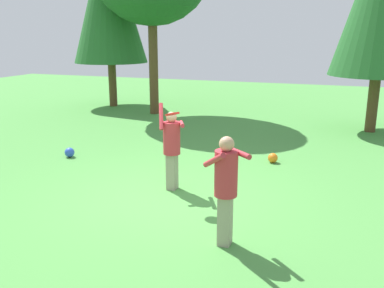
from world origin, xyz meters
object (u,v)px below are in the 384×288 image
object	(u,v)px
ball_orange	(273,158)
ball_yellow	(171,165)
person_catcher	(226,182)
person_thrower	(172,144)
frisbee	(172,114)
ball_blue	(70,152)

from	to	relation	value
ball_orange	ball_yellow	bearing A→B (deg)	-149.17
person_catcher	ball_orange	distance (m)	4.46
person_thrower	frisbee	distance (m)	0.90
ball_blue	person_thrower	bearing A→B (deg)	-20.01
person_catcher	ball_yellow	distance (m)	3.86
frisbee	ball_yellow	size ratio (longest dim) A/B	1.80
person_catcher	ball_yellow	size ratio (longest dim) A/B	8.03
ball_yellow	person_catcher	bearing A→B (deg)	-55.27
person_catcher	ball_blue	distance (m)	5.91
frisbee	person_catcher	bearing A→B (deg)	-44.60
person_catcher	person_thrower	bearing A→B (deg)	-4.60
frisbee	person_thrower	bearing A→B (deg)	114.41
frisbee	ball_blue	xyz separation A→B (m)	(-3.57, 1.72, -1.53)
ball_orange	ball_blue	world-z (taller)	ball_blue
frisbee	ball_yellow	xyz separation A→B (m)	(-0.75, 1.71, -1.55)
person_thrower	person_catcher	size ratio (longest dim) A/B	1.05
frisbee	ball_yellow	world-z (taller)	frisbee
person_thrower	ball_yellow	distance (m)	1.56
person_thrower	ball_blue	xyz separation A→B (m)	(-3.34, 1.22, -0.82)
ball_orange	frisbee	bearing A→B (deg)	-115.13
ball_orange	person_catcher	bearing A→B (deg)	-90.17
frisbee	ball_blue	size ratio (longest dim) A/B	1.52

